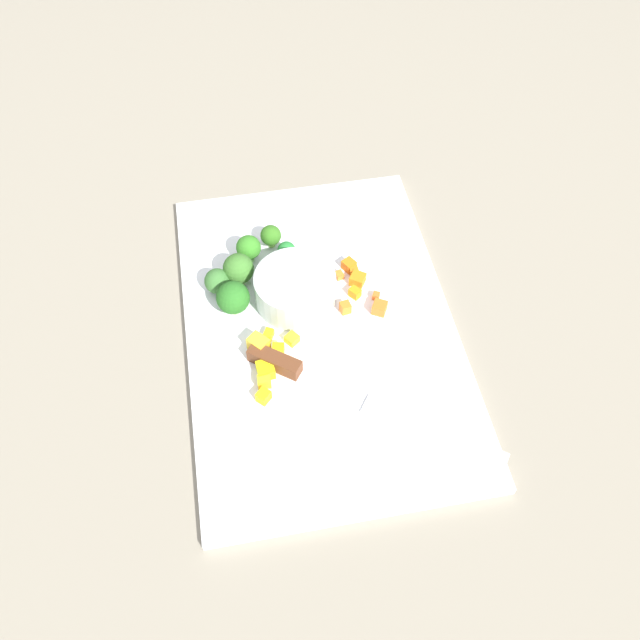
% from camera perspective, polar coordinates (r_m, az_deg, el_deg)
% --- Properties ---
extents(ground_plane, '(4.00, 4.00, 0.00)m').
position_cam_1_polar(ground_plane, '(0.86, 0.00, -0.86)').
color(ground_plane, gray).
extents(cutting_board, '(0.52, 0.34, 0.01)m').
position_cam_1_polar(cutting_board, '(0.85, 0.00, -0.63)').
color(cutting_board, white).
rests_on(cutting_board, ground_plane).
extents(prep_bowl, '(0.11, 0.11, 0.04)m').
position_cam_1_polar(prep_bowl, '(0.86, -2.17, 2.72)').
color(prep_bowl, '#B4C0B9').
rests_on(prep_bowl, cutting_board).
extents(chef_knife, '(0.21, 0.28, 0.02)m').
position_cam_1_polar(chef_knife, '(0.79, 0.48, -5.57)').
color(chef_knife, silver).
rests_on(chef_knife, cutting_board).
extents(carrot_dice_0, '(0.01, 0.01, 0.02)m').
position_cam_1_polar(carrot_dice_0, '(0.86, 2.21, 1.09)').
color(carrot_dice_0, orange).
rests_on(carrot_dice_0, cutting_board).
extents(carrot_dice_1, '(0.01, 0.01, 0.01)m').
position_cam_1_polar(carrot_dice_1, '(0.87, 4.89, 2.10)').
color(carrot_dice_1, orange).
rests_on(carrot_dice_1, cutting_board).
extents(carrot_dice_2, '(0.03, 0.03, 0.01)m').
position_cam_1_polar(carrot_dice_2, '(0.89, 3.29, 3.55)').
color(carrot_dice_2, orange).
rests_on(carrot_dice_2, cutting_board).
extents(carrot_dice_3, '(0.02, 0.02, 0.01)m').
position_cam_1_polar(carrot_dice_3, '(0.87, 3.04, 2.38)').
color(carrot_dice_3, orange).
rests_on(carrot_dice_3, cutting_board).
extents(carrot_dice_4, '(0.02, 0.02, 0.01)m').
position_cam_1_polar(carrot_dice_4, '(0.86, 5.20, 1.07)').
color(carrot_dice_4, orange).
rests_on(carrot_dice_4, cutting_board).
extents(carrot_dice_5, '(0.01, 0.01, 0.01)m').
position_cam_1_polar(carrot_dice_5, '(0.90, 2.94, 4.27)').
color(carrot_dice_5, orange).
rests_on(carrot_dice_5, cutting_board).
extents(carrot_dice_6, '(0.01, 0.01, 0.01)m').
position_cam_1_polar(carrot_dice_6, '(0.89, 1.68, 3.92)').
color(carrot_dice_6, orange).
rests_on(carrot_dice_6, cutting_board).
extents(carrot_dice_7, '(0.02, 0.02, 0.01)m').
position_cam_1_polar(carrot_dice_7, '(0.90, 2.52, 4.79)').
color(carrot_dice_7, orange).
rests_on(carrot_dice_7, cutting_board).
extents(pepper_dice_0, '(0.03, 0.03, 0.02)m').
position_cam_1_polar(pepper_dice_0, '(0.82, -5.35, -2.13)').
color(pepper_dice_0, gold).
rests_on(pepper_dice_0, cutting_board).
extents(pepper_dice_1, '(0.02, 0.02, 0.01)m').
position_cam_1_polar(pepper_dice_1, '(0.83, -2.44, -1.65)').
color(pepper_dice_1, yellow).
rests_on(pepper_dice_1, cutting_board).
extents(pepper_dice_2, '(0.02, 0.02, 0.01)m').
position_cam_1_polar(pepper_dice_2, '(0.82, -4.43, -3.25)').
color(pepper_dice_2, yellow).
rests_on(pepper_dice_2, cutting_board).
extents(pepper_dice_3, '(0.02, 0.02, 0.01)m').
position_cam_1_polar(pepper_dice_3, '(0.84, -4.49, -1.27)').
color(pepper_dice_3, yellow).
rests_on(pepper_dice_3, cutting_board).
extents(pepper_dice_4, '(0.02, 0.02, 0.01)m').
position_cam_1_polar(pepper_dice_4, '(0.79, -4.92, -6.62)').
color(pepper_dice_4, yellow).
rests_on(pepper_dice_4, cutting_board).
extents(pepper_dice_5, '(0.02, 0.02, 0.02)m').
position_cam_1_polar(pepper_dice_5, '(0.80, -4.75, -4.35)').
color(pepper_dice_5, yellow).
rests_on(pepper_dice_5, cutting_board).
extents(pepper_dice_6, '(0.02, 0.02, 0.02)m').
position_cam_1_polar(pepper_dice_6, '(0.82, -3.67, -2.73)').
color(pepper_dice_6, yellow).
rests_on(pepper_dice_6, cutting_board).
extents(pepper_dice_7, '(0.01, 0.02, 0.01)m').
position_cam_1_polar(pepper_dice_7, '(0.80, -4.86, -5.36)').
color(pepper_dice_7, yellow).
rests_on(pepper_dice_7, cutting_board).
extents(broccoli_floret_0, '(0.03, 0.03, 0.03)m').
position_cam_1_polar(broccoli_floret_0, '(0.91, -2.92, 6.02)').
color(broccoli_floret_0, '#86BE68').
rests_on(broccoli_floret_0, cutting_board).
extents(broccoli_floret_1, '(0.03, 0.03, 0.03)m').
position_cam_1_polar(broccoli_floret_1, '(0.92, -4.30, 7.32)').
color(broccoli_floret_1, '#91BF58').
rests_on(broccoli_floret_1, cutting_board).
extents(broccoli_floret_2, '(0.03, 0.03, 0.04)m').
position_cam_1_polar(broccoli_floret_2, '(0.90, -6.22, 6.24)').
color(broccoli_floret_2, '#85BA6A').
rests_on(broccoli_floret_2, cutting_board).
extents(broccoli_floret_3, '(0.04, 0.04, 0.05)m').
position_cam_1_polar(broccoli_floret_3, '(0.88, -7.10, 4.41)').
color(broccoli_floret_3, '#92BC62').
rests_on(broccoli_floret_3, cutting_board).
extents(broccoli_floret_4, '(0.04, 0.04, 0.05)m').
position_cam_1_polar(broccoli_floret_4, '(0.85, -7.56, 1.91)').
color(broccoli_floret_4, '#8AB857').
rests_on(broccoli_floret_4, cutting_board).
extents(broccoli_floret_5, '(0.03, 0.03, 0.04)m').
position_cam_1_polar(broccoli_floret_5, '(0.88, -8.91, 3.33)').
color(broccoli_floret_5, '#83B766').
rests_on(broccoli_floret_5, cutting_board).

